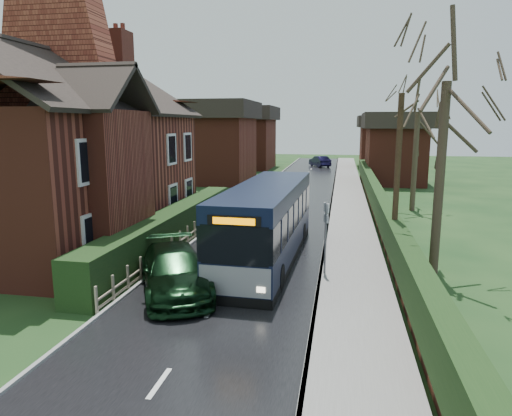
% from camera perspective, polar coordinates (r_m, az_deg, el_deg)
% --- Properties ---
extents(ground, '(140.00, 140.00, 0.00)m').
position_cam_1_polar(ground, '(15.82, -3.53, -9.84)').
color(ground, '#2F4E21').
rests_on(ground, ground).
extents(road, '(6.00, 100.00, 0.02)m').
position_cam_1_polar(road, '(25.25, 2.02, -2.07)').
color(road, black).
rests_on(road, ground).
extents(pavement, '(2.50, 100.00, 0.14)m').
position_cam_1_polar(pavement, '(24.97, 11.71, -2.28)').
color(pavement, slate).
rests_on(pavement, ground).
extents(kerb_right, '(0.12, 100.00, 0.14)m').
position_cam_1_polar(kerb_right, '(24.98, 8.96, -2.19)').
color(kerb_right, gray).
rests_on(kerb_right, ground).
extents(kerb_left, '(0.12, 100.00, 0.10)m').
position_cam_1_polar(kerb_left, '(25.86, -4.68, -1.70)').
color(kerb_left, gray).
rests_on(kerb_left, ground).
extents(front_hedge, '(1.20, 16.00, 1.60)m').
position_cam_1_polar(front_hedge, '(21.33, -10.46, -2.40)').
color(front_hedge, black).
rests_on(front_hedge, ground).
extents(picket_fence, '(0.10, 16.00, 0.90)m').
position_cam_1_polar(picket_fence, '(21.15, -8.53, -3.42)').
color(picket_fence, tan).
rests_on(picket_fence, ground).
extents(right_wall_hedge, '(0.60, 50.00, 1.80)m').
position_cam_1_polar(right_wall_hedge, '(24.87, 15.36, -0.26)').
color(right_wall_hedge, maroon).
rests_on(right_wall_hedge, ground).
extents(brick_house, '(9.30, 14.60, 10.30)m').
position_cam_1_polar(brick_house, '(22.85, -22.45, 6.90)').
color(brick_house, maroon).
rests_on(brick_house, ground).
extents(bus, '(2.65, 10.31, 3.11)m').
position_cam_1_polar(bus, '(18.39, 1.39, -1.92)').
color(bus, black).
rests_on(bus, ground).
extents(car_silver, '(1.99, 4.23, 1.40)m').
position_cam_1_polar(car_silver, '(26.79, -3.53, 0.15)').
color(car_silver, '#A1A1A5').
rests_on(car_silver, ground).
extents(car_green, '(4.08, 5.45, 1.47)m').
position_cam_1_polar(car_green, '(15.35, -10.13, -7.73)').
color(car_green, black).
rests_on(car_green, ground).
extents(car_distant, '(3.14, 4.48, 1.40)m').
position_cam_1_polar(car_distant, '(60.14, 7.98, 5.79)').
color(car_distant, black).
rests_on(car_distant, ground).
extents(bus_stop_sign, '(0.21, 0.41, 2.76)m').
position_cam_1_polar(bus_stop_sign, '(16.49, 8.72, -2.50)').
color(bus_stop_sign, slate).
rests_on(bus_stop_sign, ground).
extents(telegraph_pole, '(0.23, 0.85, 6.62)m').
position_cam_1_polar(telegraph_pole, '(18.45, 17.20, 3.36)').
color(telegraph_pole, '#2E2114').
rests_on(telegraph_pole, ground).
extents(tree_right_near, '(4.59, 4.59, 9.91)m').
position_cam_1_polar(tree_right_near, '(17.59, 22.87, 15.93)').
color(tree_right_near, '#372B21').
rests_on(tree_right_near, ground).
extents(tree_right_far, '(4.60, 4.60, 8.89)m').
position_cam_1_polar(tree_right_far, '(30.60, 19.64, 12.03)').
color(tree_right_far, '#3B2F23').
rests_on(tree_right_far, ground).
extents(tree_house_side, '(3.94, 3.94, 8.94)m').
position_cam_1_polar(tree_house_side, '(27.40, -16.65, 12.54)').
color(tree_house_side, '#3E3024').
rests_on(tree_house_side, ground).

